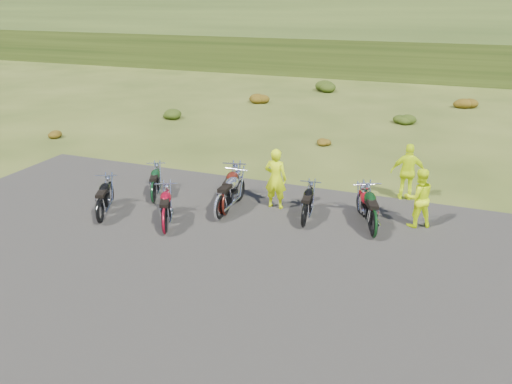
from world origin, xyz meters
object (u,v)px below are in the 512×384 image
at_px(motorcycle_7, 373,238).
at_px(motorcycle_3, 220,220).
at_px(person_middle, 276,180).
at_px(motorcycle_0, 101,223).

bearing_deg(motorcycle_7, motorcycle_3, 77.95).
bearing_deg(person_middle, motorcycle_7, 162.62).
height_order(motorcycle_0, motorcycle_3, motorcycle_3).
bearing_deg(motorcycle_0, person_middle, -80.74).
height_order(motorcycle_7, person_middle, person_middle).
xyz_separation_m(motorcycle_3, person_middle, (1.19, 1.43, 0.93)).
bearing_deg(motorcycle_0, motorcycle_3, -89.83).
bearing_deg(motorcycle_3, motorcycle_0, 113.50).
bearing_deg(person_middle, motorcycle_0, 33.64).
distance_m(motorcycle_0, motorcycle_3, 3.40).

